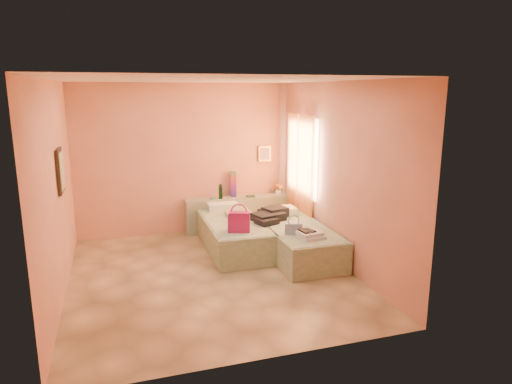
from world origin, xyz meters
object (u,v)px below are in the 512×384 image
flower_vase (278,188)px  bed_right (297,241)px  headboard_ledge (238,213)px  blue_handbag (294,228)px  water_bottle (221,192)px  green_book (251,196)px  towel_stack (312,235)px  magenta_handbag (239,222)px  bed_left (233,234)px

flower_vase → bed_right: bearing=-99.8°
headboard_ledge → blue_handbag: 2.08m
headboard_ledge → water_bottle: water_bottle is taller
green_book → towel_stack: bearing=-81.4°
headboard_ledge → blue_handbag: (0.33, -2.04, 0.26)m
flower_vase → magenta_handbag: size_ratio=0.76×
bed_left → blue_handbag: 1.26m
bed_right → green_book: (-0.30, 1.63, 0.41)m
headboard_ledge → bed_right: size_ratio=1.02×
magenta_handbag → water_bottle: bearing=105.3°
headboard_ledge → magenta_handbag: bearing=-104.8°
headboard_ledge → magenta_handbag: 1.76m
magenta_handbag → blue_handbag: size_ratio=1.30×
green_book → flower_vase: flower_vase is taller
water_bottle → flower_vase: (1.17, 0.02, -0.00)m
magenta_handbag → towel_stack: (0.94, -0.65, -0.11)m
flower_vase → towel_stack: 2.32m
bed_right → green_book: green_book is taller
bed_right → green_book: size_ratio=12.50×
water_bottle → blue_handbag: bearing=-71.0°
blue_handbag → green_book: bearing=110.4°
green_book → flower_vase: 0.60m
magenta_handbag → towel_stack: bearing=-16.4°
bed_right → water_bottle: bearing=118.7°
headboard_ledge → towel_stack: (0.50, -2.33, 0.23)m
flower_vase → green_book: bearing=-176.5°
magenta_handbag → blue_handbag: bearing=-7.2°
headboard_ledge → bed_left: (-0.38, -1.05, -0.08)m
bed_left → water_bottle: 1.13m
flower_vase → magenta_handbag: flower_vase is taller
green_book → flower_vase: bearing=5.2°
water_bottle → flower_vase: 1.17m
flower_vase → towel_stack: (-0.31, -2.29, -0.23)m
magenta_handbag → towel_stack: size_ratio=0.97×
bed_left → blue_handbag: blue_handbag is taller
bed_right → water_bottle: size_ratio=7.49×
flower_vase → blue_handbag: 2.07m
bed_left → bed_right: size_ratio=1.00×
water_bottle → headboard_ledge: bearing=8.6°
bed_left → water_bottle: water_bottle is taller
magenta_handbag → towel_stack: 1.15m
bed_left → magenta_handbag: magenta_handbag is taller
towel_stack → magenta_handbag: bearing=145.3°
headboard_ledge → towel_stack: size_ratio=5.86×
green_book → bed_right: bearing=-78.0°
flower_vase → magenta_handbag: 2.07m
bed_left → towel_stack: (0.88, -1.28, 0.30)m
headboard_ledge → bed_right: (0.52, -1.70, -0.08)m
bed_right → bed_left: bearing=144.7°
bed_right → magenta_handbag: size_ratio=5.87×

